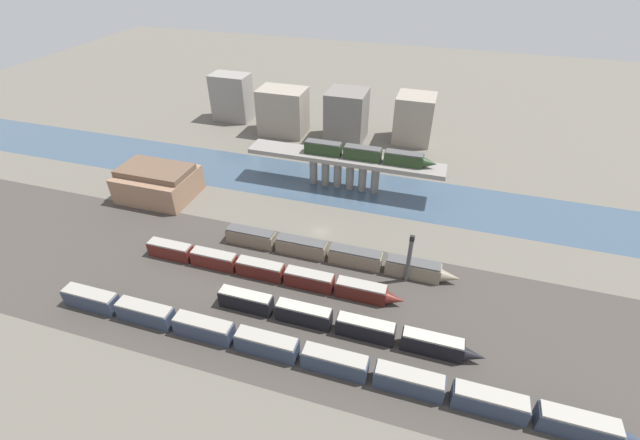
{
  "coord_description": "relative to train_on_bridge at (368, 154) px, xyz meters",
  "views": [
    {
      "loc": [
        25.23,
        -82.8,
        65.26
      ],
      "look_at": [
        0.0,
        -0.46,
        4.03
      ],
      "focal_mm": 24.0,
      "sensor_mm": 36.0,
      "label": 1
    }
  ],
  "objects": [
    {
      "name": "ground_plane",
      "position": [
        -6.54,
        -23.07,
        -11.83
      ],
      "size": [
        400.0,
        400.0,
        0.0
      ],
      "primitive_type": "plane",
      "color": "#666056"
    },
    {
      "name": "railbed_yard",
      "position": [
        -6.54,
        -47.07,
        -11.83
      ],
      "size": [
        280.0,
        42.0,
        0.01
      ],
      "primitive_type": "cube",
      "color": "#423D38",
      "rests_on": "ground"
    },
    {
      "name": "river_water",
      "position": [
        -6.54,
        -0.0,
        -11.83
      ],
      "size": [
        320.0,
        22.11,
        0.01
      ],
      "primitive_type": "cube",
      "color": "#3D5166",
      "rests_on": "ground"
    },
    {
      "name": "bridge",
      "position": [
        -6.54,
        0.0,
        -4.11
      ],
      "size": [
        56.25,
        7.49,
        10.08
      ],
      "color": "gray",
      "rests_on": "ground"
    },
    {
      "name": "train_on_bridge",
      "position": [
        0.0,
        0.0,
        0.0
      ],
      "size": [
        36.91,
        3.12,
        3.59
      ],
      "color": "#23381E",
      "rests_on": "bridge"
    },
    {
      "name": "train_yard_near",
      "position": [
        2.63,
        -60.92,
        -9.82
      ],
      "size": [
        105.31,
        3.14,
        4.09
      ],
      "color": "#2D384C",
      "rests_on": "ground"
    },
    {
      "name": "train_yard_mid",
      "position": [
        6.23,
        -52.11,
        -9.84
      ],
      "size": [
        51.88,
        2.75,
        4.05
      ],
      "color": "black",
      "rests_on": "ground"
    },
    {
      "name": "train_yard_far",
      "position": [
        -13.22,
        -42.42,
        -9.97
      ],
      "size": [
        59.72,
        2.98,
        3.8
      ],
      "color": "#5B1E19",
      "rests_on": "ground"
    },
    {
      "name": "train_yard_outer",
      "position": [
        -0.39,
        -32.48,
        -9.85
      ],
      "size": [
        55.17,
        3.16,
        4.05
      ],
      "color": "gray",
      "rests_on": "ground"
    },
    {
      "name": "warehouse_building",
      "position": [
        -55.41,
        -19.79,
        -7.54
      ],
      "size": [
        19.95,
        15.56,
        9.04
      ],
      "color": "#937056",
      "rests_on": "ground"
    },
    {
      "name": "signal_tower",
      "position": [
        16.53,
        -34.43,
        -5.81
      ],
      "size": [
        1.0,
        0.92,
        12.22
      ],
      "color": "#4C4C51",
      "rests_on": "ground"
    },
    {
      "name": "city_block_far_left",
      "position": [
        -60.88,
        38.2,
        -3.16
      ],
      "size": [
        14.28,
        8.94,
        17.36
      ],
      "primitive_type": "cube",
      "color": "gray",
      "rests_on": "ground"
    },
    {
      "name": "city_block_left",
      "position": [
        -37.27,
        31.49,
        -3.68
      ],
      "size": [
        16.56,
        11.13,
        16.3
      ],
      "primitive_type": "cube",
      "color": "gray",
      "rests_on": "ground"
    },
    {
      "name": "city_block_center",
      "position": [
        -14.11,
        32.73,
        -3.11
      ],
      "size": [
        13.26,
        13.04,
        17.44
      ],
      "primitive_type": "cube",
      "color": "slate",
      "rests_on": "ground"
    },
    {
      "name": "city_block_right",
      "position": [
        8.62,
        38.38,
        -3.64
      ],
      "size": [
        12.85,
        12.09,
        16.39
      ],
      "primitive_type": "cube",
      "color": "gray",
      "rests_on": "ground"
    }
  ]
}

